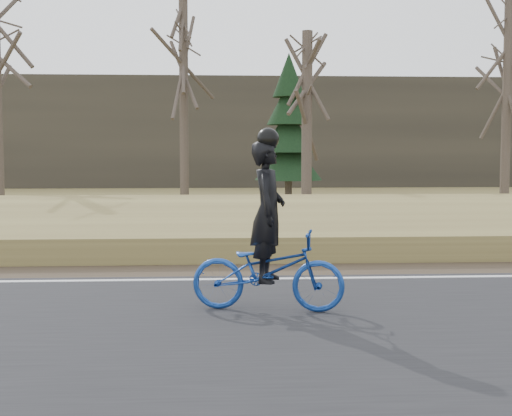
{
  "coord_description": "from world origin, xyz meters",
  "views": [
    {
      "loc": [
        -6.14,
        -10.26,
        1.96
      ],
      "look_at": [
        -5.5,
        0.5,
        1.1
      ],
      "focal_mm": 50.0,
      "sensor_mm": 36.0,
      "label": 1
    }
  ],
  "objects": [
    {
      "name": "ballast",
      "position": [
        0.0,
        8.0,
        0.23
      ],
      "size": [
        120.0,
        3.0,
        0.45
      ],
      "primitive_type": "cube",
      "color": "slate",
      "rests_on": "ground"
    },
    {
      "name": "railroad",
      "position": [
        0.0,
        8.0,
        0.53
      ],
      "size": [
        120.0,
        2.4,
        0.29
      ],
      "color": "black",
      "rests_on": "ballast"
    },
    {
      "name": "bare_tree_near_left",
      "position": [
        -2.97,
        13.84,
        3.0
      ],
      "size": [
        0.36,
        0.36,
        6.0
      ],
      "primitive_type": "cylinder",
      "color": "brown",
      "rests_on": "ground"
    },
    {
      "name": "bare_tree_center",
      "position": [
        5.22,
        16.92,
        4.14
      ],
      "size": [
        0.36,
        0.36,
        8.28
      ],
      "primitive_type": "cylinder",
      "color": "brown",
      "rests_on": "ground"
    },
    {
      "name": "cyclist",
      "position": [
        -5.5,
        -1.88,
        0.75
      ],
      "size": [
        1.92,
        1.0,
        2.18
      ],
      "rotation": [
        0.0,
        0.0,
        1.36
      ],
      "color": "navy",
      "rests_on": "road"
    },
    {
      "name": "conifer",
      "position": [
        -3.25,
        17.09,
        2.7
      ],
      "size": [
        2.6,
        2.6,
        5.72
      ],
      "color": "brown",
      "rests_on": "ground"
    },
    {
      "name": "bare_tree_left",
      "position": [
        -7.27,
        17.66,
        4.5
      ],
      "size": [
        0.36,
        0.36,
        9.0
      ],
      "primitive_type": "cylinder",
      "color": "brown",
      "rests_on": "ground"
    },
    {
      "name": "treeline_backdrop",
      "position": [
        0.0,
        30.0,
        3.0
      ],
      "size": [
        120.0,
        4.0,
        6.0
      ],
      "primitive_type": "cube",
      "color": "#383328",
      "rests_on": "ground"
    },
    {
      "name": "embankment",
      "position": [
        0.0,
        4.2,
        0.22
      ],
      "size": [
        120.0,
        5.0,
        0.44
      ],
      "primitive_type": "cube",
      "color": "olive",
      "rests_on": "ground"
    }
  ]
}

